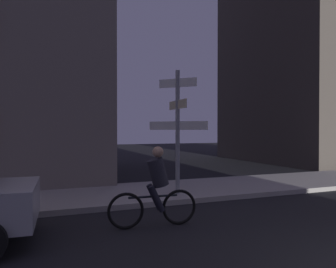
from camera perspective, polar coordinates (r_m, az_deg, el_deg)
sidewalk_kerb at (r=10.35m, az=4.96°, el=-9.66°), size 40.00×3.05×0.14m
signpost at (r=9.03m, az=1.71°, el=1.93°), size 1.26×1.26×3.46m
cyclist at (r=6.54m, az=-2.21°, el=-9.77°), size 1.82×0.35×1.61m
building_right_block at (r=23.91m, az=24.43°, el=20.22°), size 8.68×9.26×19.86m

